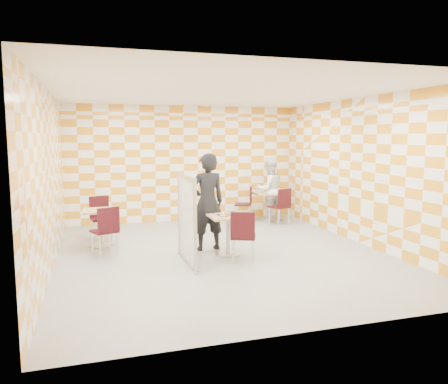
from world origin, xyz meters
name	(u,v)px	position (x,y,z in m)	size (l,w,h in m)	color
room_shell	(214,173)	(0.00, 0.54, 1.50)	(7.00, 7.00, 7.00)	#989893
main_table	(228,228)	(0.09, -0.11, 0.51)	(0.70, 0.70, 0.75)	tan
second_table	(267,202)	(2.06, 2.82, 0.51)	(0.70, 0.70, 0.75)	tan
empty_table	(101,221)	(-2.17, 1.26, 0.51)	(0.70, 0.70, 0.75)	tan
chair_main_front	(243,233)	(0.17, -0.71, 0.54)	(0.56, 0.56, 0.92)	black
chair_second_front	(282,204)	(2.20, 2.17, 0.54)	(0.53, 0.54, 0.92)	black
chair_second_side	(247,201)	(1.53, 2.88, 0.54)	(0.56, 0.56, 0.92)	black
chair_empty_near	(106,227)	(-2.09, 0.47, 0.54)	(0.55, 0.56, 0.92)	black
chair_empty_far	(100,214)	(-2.17, 1.93, 0.54)	(0.49, 0.50, 0.92)	black
partition	(187,219)	(-0.77, -0.45, 0.79)	(0.08, 1.38, 1.55)	white
man_dark	(207,202)	(-0.19, 0.37, 0.94)	(0.69, 0.45, 1.89)	black
man_white	(269,189)	(2.13, 2.82, 0.83)	(0.81, 0.63, 1.66)	white
pizza_on_foil	(228,215)	(0.09, -0.12, 0.77)	(0.40, 0.40, 0.04)	silver
sport_bottle	(259,189)	(1.90, 2.92, 0.84)	(0.06, 0.06, 0.20)	white
soda_bottle	(270,188)	(2.20, 2.91, 0.85)	(0.07, 0.07, 0.23)	black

